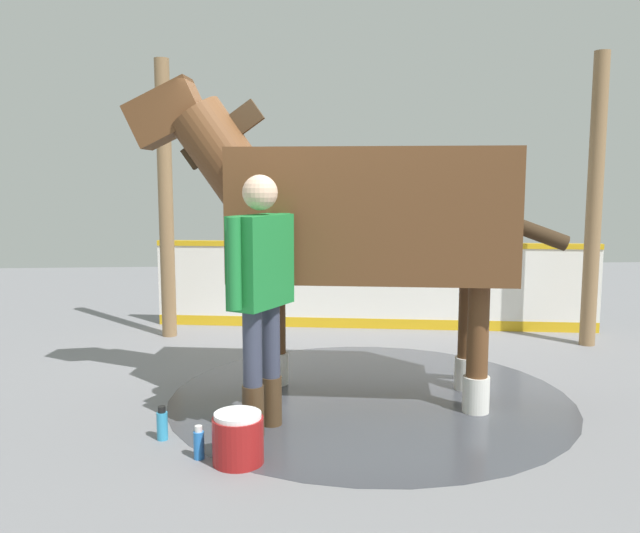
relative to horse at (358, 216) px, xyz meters
The scene contains 10 objects.
ground_plane 1.50m from the horse, 66.96° to the right, with size 16.00×16.00×0.02m, color gray.
wet_patch 1.46m from the horse, behind, with size 3.21×3.21×0.00m, color #42444C.
barrier_wall 2.69m from the horse, 101.96° to the right, with size 5.10×0.93×1.02m.
roof_post_near 2.89m from the horse, 50.90° to the right, with size 0.16×0.16×3.02m, color olive.
roof_post_far 3.05m from the horse, 150.75° to the right, with size 0.16×0.16×3.02m, color olive.
horse is the anchor object (origin of this frame).
handler 1.08m from the horse, 41.51° to the left, with size 0.46×0.61×1.77m.
wash_bucket 1.98m from the horse, 53.24° to the left, with size 0.32×0.32×0.32m.
bottle_shampoo 2.11m from the horse, 28.94° to the left, with size 0.07×0.07×0.23m.
bottle_spray 2.09m from the horse, 44.33° to the left, with size 0.07×0.07×0.21m.
Camera 1 is at (0.56, 5.37, 1.73)m, focal length 36.88 mm.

